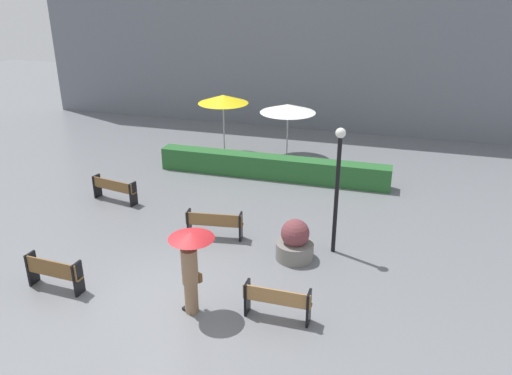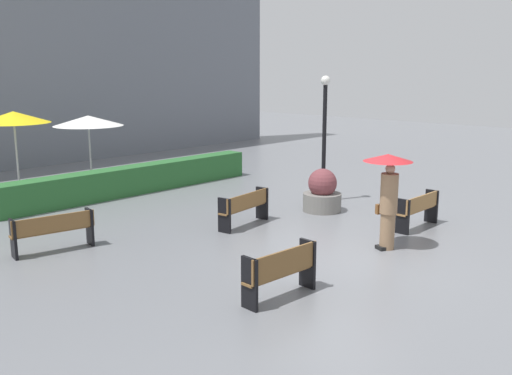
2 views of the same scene
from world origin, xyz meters
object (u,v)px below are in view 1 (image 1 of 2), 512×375
planter_pot (295,242)px  patio_umbrella_white (288,108)px  bench_mid_center (214,223)px  bench_near_right (277,300)px  bench_near_left (53,272)px  bench_far_left (114,188)px  pedestrian_with_umbrella (191,260)px  patio_umbrella_yellow (223,99)px  lamp_post (338,178)px

planter_pot → patio_umbrella_white: patio_umbrella_white is taller
bench_mid_center → bench_near_right: 4.31m
bench_mid_center → patio_umbrella_white: size_ratio=0.73×
bench_near_left → patio_umbrella_white: (3.35, 11.57, 1.64)m
bench_far_left → bench_mid_center: bearing=-19.9°
pedestrian_with_umbrella → patio_umbrella_yellow: (-3.12, 11.03, 1.05)m
bench_mid_center → bench_far_left: bearing=160.1°
bench_near_left → patio_umbrella_white: 12.15m
bench_far_left → planter_pot: (6.90, -2.05, 0.01)m
bench_far_left → pedestrian_with_umbrella: (5.10, -5.11, 0.90)m
bench_near_right → lamp_post: lamp_post is taller
pedestrian_with_umbrella → planter_pot: bearing=59.6°
bench_near_right → bench_far_left: 8.61m
bench_near_left → patio_umbrella_yellow: size_ratio=0.59×
planter_pot → lamp_post: size_ratio=0.32×
bench_near_left → planter_pot: size_ratio=1.30×
patio_umbrella_white → pedestrian_with_umbrella: bearing=-88.1°
planter_pot → lamp_post: 2.15m
planter_pot → pedestrian_with_umbrella: bearing=-120.4°
bench_near_right → patio_umbrella_white: patio_umbrella_white is taller
patio_umbrella_white → planter_pot: bearing=-75.5°
patio_umbrella_yellow → bench_far_left: bearing=-108.6°
planter_pot → patio_umbrella_yellow: 9.56m
bench_mid_center → bench_far_left: (-4.32, 1.57, -0.01)m
bench_near_right → bench_near_left: 5.72m
patio_umbrella_yellow → bench_mid_center: bearing=-72.7°
bench_near_right → planter_pot: bearing=94.0°
bench_mid_center → pedestrian_with_umbrella: (0.78, -3.55, 0.89)m
bench_mid_center → lamp_post: (3.57, 0.21, 1.78)m
bench_mid_center → planter_pot: size_ratio=1.46×
bench_near_right → pedestrian_with_umbrella: pedestrian_with_umbrella is taller
bench_near_right → pedestrian_with_umbrella: size_ratio=0.76×
patio_umbrella_yellow → patio_umbrella_white: size_ratio=1.11×
bench_far_left → pedestrian_with_umbrella: size_ratio=0.85×
lamp_post → bench_near_left: bearing=-149.0°
pedestrian_with_umbrella → patio_umbrella_white: patio_umbrella_white is taller
bench_near_right → lamp_post: (0.79, 3.51, 1.77)m
planter_pot → patio_umbrella_white: bearing=104.5°
bench_near_right → patio_umbrella_white: bearing=101.9°
bench_mid_center → patio_umbrella_yellow: 8.08m
patio_umbrella_yellow → patio_umbrella_white: patio_umbrella_yellow is taller
bench_near_right → planter_pot: 2.82m
lamp_post → patio_umbrella_white: bearing=112.4°
bench_near_left → lamp_post: lamp_post is taller
bench_near_left → lamp_post: bearing=31.0°
bench_mid_center → lamp_post: lamp_post is taller
lamp_post → patio_umbrella_yellow: size_ratio=1.40×
bench_mid_center → bench_near_right: bearing=-50.0°
bench_near_right → patio_umbrella_yellow: size_ratio=0.60×
planter_pot → patio_umbrella_yellow: bearing=121.6°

